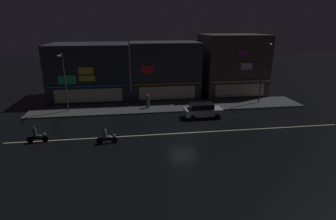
# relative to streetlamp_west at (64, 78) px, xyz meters

# --- Properties ---
(ground_plane) EXTENTS (140.00, 140.00, 0.00)m
(ground_plane) POSITION_rel_streetlamp_west_xyz_m (12.68, -8.41, -4.27)
(ground_plane) COLOR black
(lane_divider_stripe) EXTENTS (33.24, 0.16, 0.01)m
(lane_divider_stripe) POSITION_rel_streetlamp_west_xyz_m (12.68, -8.41, -4.27)
(lane_divider_stripe) COLOR beige
(lane_divider_stripe) RESTS_ON ground
(sidewalk_far) EXTENTS (34.99, 4.80, 0.14)m
(sidewalk_far) POSITION_rel_streetlamp_west_xyz_m (12.68, 0.50, -4.20)
(sidewalk_far) COLOR #424447
(sidewalk_far) RESTS_ON ground
(storefront_left_block) EXTENTS (10.96, 8.65, 7.74)m
(storefront_left_block) POSITION_rel_streetlamp_west_xyz_m (2.18, 7.14, -0.41)
(storefront_left_block) COLOR #2D333D
(storefront_left_block) RESTS_ON ground
(storefront_center_block) EXTENTS (9.67, 6.48, 7.93)m
(storefront_center_block) POSITION_rel_streetlamp_west_xyz_m (12.68, 6.06, -0.31)
(storefront_center_block) COLOR #383A3F
(storefront_center_block) RESTS_ON ground
(storefront_right_block) EXTENTS (9.04, 7.82, 8.89)m
(storefront_right_block) POSITION_rel_streetlamp_west_xyz_m (23.18, 6.73, 0.17)
(storefront_right_block) COLOR #4C443A
(storefront_right_block) RESTS_ON ground
(streetlamp_west) EXTENTS (0.44, 1.64, 6.99)m
(streetlamp_west) POSITION_rel_streetlamp_west_xyz_m (0.00, 0.00, 0.00)
(streetlamp_west) COLOR #47494C
(streetlamp_west) RESTS_ON sidewalk_far
(streetlamp_mid) EXTENTS (0.44, 1.64, 7.98)m
(streetlamp_mid) POSITION_rel_streetlamp_west_xyz_m (25.00, 0.34, 0.51)
(streetlamp_mid) COLOR #47494C
(streetlamp_mid) RESTS_ON sidewalk_far
(pedestrian_on_sidewalk) EXTENTS (0.42, 0.42, 1.83)m
(pedestrian_on_sidewalk) POSITION_rel_streetlamp_west_xyz_m (9.79, 0.09, -3.30)
(pedestrian_on_sidewalk) COLOR #4C664C
(pedestrian_on_sidewalk) RESTS_ON sidewalk_far
(parked_car_near_kerb) EXTENTS (4.30, 1.98, 1.67)m
(parked_car_near_kerb) POSITION_rel_streetlamp_west_xyz_m (15.81, -4.10, -3.40)
(parked_car_near_kerb) COLOR silver
(parked_car_near_kerb) RESTS_ON ground
(motorcycle_lead) EXTENTS (1.90, 0.60, 1.52)m
(motorcycle_lead) POSITION_rel_streetlamp_west_xyz_m (-0.93, -8.61, -3.64)
(motorcycle_lead) COLOR black
(motorcycle_lead) RESTS_ON ground
(motorcycle_following) EXTENTS (1.90, 0.60, 1.52)m
(motorcycle_following) POSITION_rel_streetlamp_west_xyz_m (5.35, -9.73, -3.64)
(motorcycle_following) COLOR black
(motorcycle_following) RESTS_ON ground
(traffic_cone) EXTENTS (0.36, 0.36, 0.55)m
(traffic_cone) POSITION_rel_streetlamp_west_xyz_m (17.95, -2.59, -4.00)
(traffic_cone) COLOR orange
(traffic_cone) RESTS_ON ground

